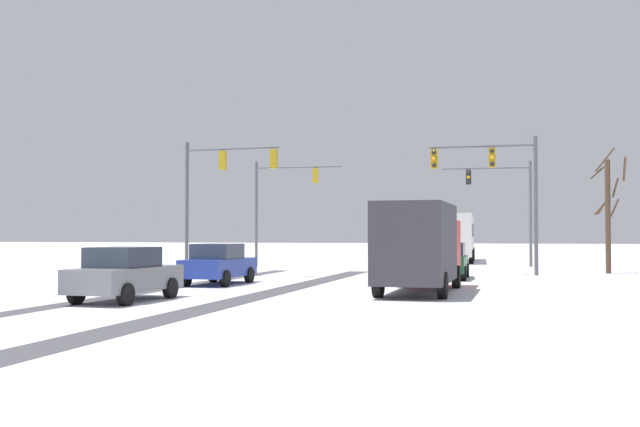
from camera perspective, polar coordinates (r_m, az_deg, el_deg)
wheel_track_left_lane at (r=22.68m, az=-6.11°, el=-6.66°), size 1.14×35.18×0.01m
wheel_track_right_lane at (r=24.56m, az=-15.66°, el=-6.22°), size 0.88×35.18×0.01m
sidewalk_kerb_right at (r=19.74m, az=21.72°, el=-7.16°), size 4.00×35.18×0.12m
traffic_signal_near_right at (r=35.15m, az=13.60°, el=2.67°), size 4.94×0.43×6.50m
traffic_signal_near_left at (r=35.93m, az=-7.91°, el=2.55°), size 4.85×0.48×6.50m
traffic_signal_far_right at (r=47.08m, az=14.19°, el=1.36°), size 5.42×0.53×6.50m
traffic_signal_far_left at (r=45.47m, az=-3.18°, el=1.42°), size 5.43×0.55×6.50m
car_dark_green_lead at (r=33.57m, az=9.76°, el=-3.60°), size 1.89×4.13×1.62m
car_blue_second at (r=29.68m, az=-7.85°, el=-3.88°), size 1.88×4.12×1.62m
car_grey_third at (r=22.86m, az=-14.84°, el=-4.54°), size 1.98×4.17×1.62m
bus_oncoming at (r=54.29m, az=10.41°, el=-1.57°), size 3.01×11.10×3.38m
box_truck_delivery at (r=25.61m, az=7.74°, el=-2.42°), size 2.38×7.43×3.02m
bare_tree_sidewalk_far at (r=40.31m, az=21.41°, el=0.25°), size 1.77×1.75×6.47m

